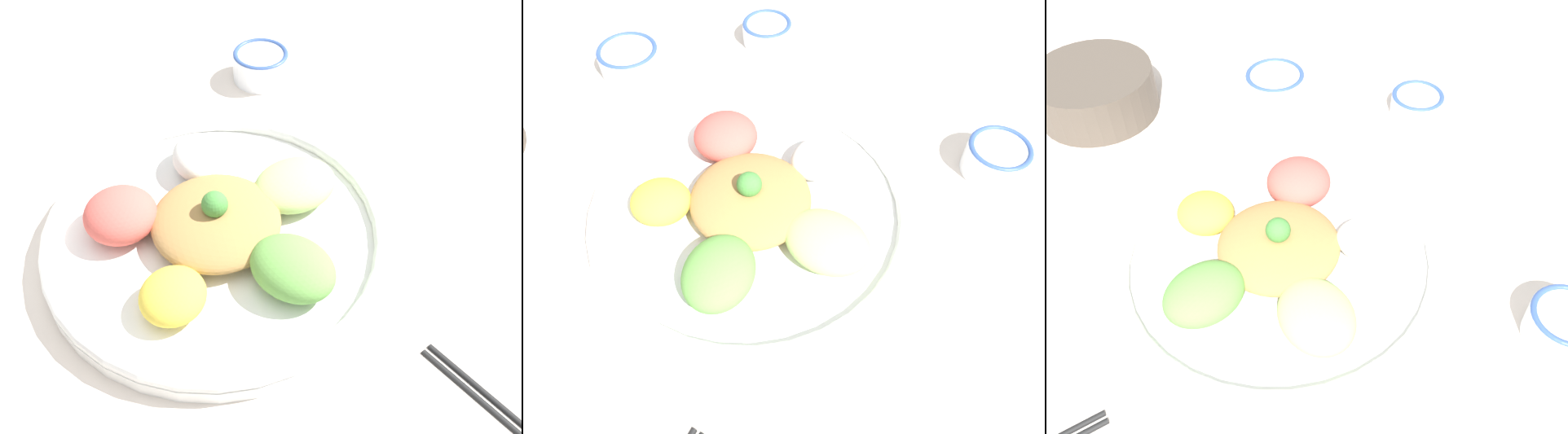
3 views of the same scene
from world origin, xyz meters
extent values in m
plane|color=silver|center=(0.00, 0.00, 0.00)|extent=(2.40, 2.40, 0.00)
cylinder|color=white|center=(0.01, 0.02, 0.01)|extent=(0.41, 0.41, 0.02)
torus|color=white|center=(0.01, 0.02, 0.03)|extent=(0.41, 0.41, 0.02)
ellipsoid|color=white|center=(0.10, 0.08, 0.04)|extent=(0.10, 0.10, 0.04)
ellipsoid|color=#E55B51|center=(-0.02, 0.13, 0.04)|extent=(0.11, 0.11, 0.05)
ellipsoid|color=yellow|center=(-0.10, 0.03, 0.04)|extent=(0.08, 0.07, 0.04)
ellipsoid|color=#6BAD4C|center=(-0.02, -0.08, 0.04)|extent=(0.11, 0.12, 0.05)
ellipsoid|color=#B7DB7A|center=(0.10, -0.05, 0.04)|extent=(0.13, 0.13, 0.04)
ellipsoid|color=#AD7F47|center=(0.01, 0.02, 0.04)|extent=(0.15, 0.15, 0.04)
sphere|color=#478E3D|center=(0.01, 0.02, 0.07)|extent=(0.03, 0.03, 0.03)
cylinder|color=white|center=(-0.18, 0.33, 0.02)|extent=(0.10, 0.10, 0.04)
torus|color=#38569E|center=(-0.18, 0.33, 0.04)|extent=(0.10, 0.10, 0.01)
cylinder|color=#5B3319|center=(-0.18, 0.33, 0.03)|extent=(0.08, 0.08, 0.00)
cylinder|color=white|center=(0.35, 0.08, 0.02)|extent=(0.08, 0.08, 0.04)
torus|color=#38569E|center=(0.35, 0.08, 0.04)|extent=(0.08, 0.08, 0.01)
cylinder|color=maroon|center=(0.35, 0.08, 0.04)|extent=(0.07, 0.07, 0.00)
cylinder|color=white|center=(0.05, 0.40, 0.02)|extent=(0.08, 0.08, 0.04)
torus|color=#38569E|center=(0.05, 0.40, 0.03)|extent=(0.08, 0.08, 0.01)
cylinder|color=white|center=(0.05, 0.40, 0.03)|extent=(0.07, 0.07, 0.00)
cube|color=white|center=(-0.26, 0.28, 0.00)|extent=(0.05, 0.09, 0.01)
ellipsoid|color=white|center=(-0.23, 0.22, 0.00)|extent=(0.06, 0.06, 0.01)
camera|label=1|loc=(-0.41, -0.18, 0.57)|focal=42.00mm
camera|label=2|loc=(0.03, -0.36, 0.53)|focal=35.00mm
camera|label=3|loc=(0.27, -0.38, 0.61)|focal=42.00mm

